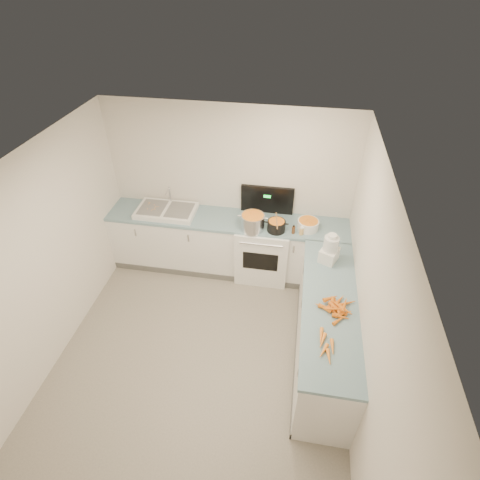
% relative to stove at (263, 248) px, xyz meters
% --- Properties ---
extents(floor, '(3.50, 4.00, 0.00)m').
position_rel_stove_xyz_m(floor, '(-0.55, -1.69, -0.47)').
color(floor, gray).
rests_on(floor, ground).
extents(ceiling, '(3.50, 4.00, 0.00)m').
position_rel_stove_xyz_m(ceiling, '(-0.55, -1.69, 2.03)').
color(ceiling, silver).
rests_on(ceiling, ground).
extents(wall_back, '(3.50, 0.00, 2.50)m').
position_rel_stove_xyz_m(wall_back, '(-0.55, 0.31, 0.78)').
color(wall_back, silver).
rests_on(wall_back, ground).
extents(wall_left, '(0.00, 4.00, 2.50)m').
position_rel_stove_xyz_m(wall_left, '(-2.30, -1.69, 0.78)').
color(wall_left, silver).
rests_on(wall_left, ground).
extents(wall_right, '(0.00, 4.00, 2.50)m').
position_rel_stove_xyz_m(wall_right, '(1.20, -1.69, 0.78)').
color(wall_right, silver).
rests_on(wall_right, ground).
extents(counter_back, '(3.50, 0.62, 0.94)m').
position_rel_stove_xyz_m(counter_back, '(-0.55, 0.01, -0.00)').
color(counter_back, white).
rests_on(counter_back, ground).
extents(counter_right, '(0.62, 2.20, 0.94)m').
position_rel_stove_xyz_m(counter_right, '(0.90, -1.39, -0.00)').
color(counter_right, white).
rests_on(counter_right, ground).
extents(stove, '(0.76, 0.65, 1.36)m').
position_rel_stove_xyz_m(stove, '(0.00, 0.00, 0.00)').
color(stove, white).
rests_on(stove, ground).
extents(sink, '(0.86, 0.52, 0.31)m').
position_rel_stove_xyz_m(sink, '(-1.45, 0.02, 0.50)').
color(sink, white).
rests_on(sink, counter_back).
extents(steel_pot, '(0.39, 0.39, 0.24)m').
position_rel_stove_xyz_m(steel_pot, '(-0.15, -0.16, 0.57)').
color(steel_pot, silver).
rests_on(steel_pot, stove).
extents(black_pot, '(0.32, 0.32, 0.18)m').
position_rel_stove_xyz_m(black_pot, '(0.18, -0.15, 0.53)').
color(black_pot, black).
rests_on(black_pot, stove).
extents(wooden_spoon, '(0.07, 0.38, 0.02)m').
position_rel_stove_xyz_m(wooden_spoon, '(0.18, -0.15, 0.63)').
color(wooden_spoon, '#AD7A47').
rests_on(wooden_spoon, black_pot).
extents(mixing_bowl, '(0.32, 0.32, 0.14)m').
position_rel_stove_xyz_m(mixing_bowl, '(0.61, -0.04, 0.53)').
color(mixing_bowl, white).
rests_on(mixing_bowl, counter_back).
extents(extract_bottle, '(0.04, 0.04, 0.11)m').
position_rel_stove_xyz_m(extract_bottle, '(0.42, -0.18, 0.52)').
color(extract_bottle, '#593319').
rests_on(extract_bottle, counter_back).
extents(spice_jar, '(0.06, 0.06, 0.10)m').
position_rel_stove_xyz_m(spice_jar, '(0.53, -0.18, 0.52)').
color(spice_jar, '#E5B266').
rests_on(spice_jar, counter_back).
extents(food_processor, '(0.27, 0.29, 0.40)m').
position_rel_stove_xyz_m(food_processor, '(0.88, -0.66, 0.64)').
color(food_processor, white).
rests_on(food_processor, counter_right).
extents(carrot_pile, '(0.45, 0.45, 0.09)m').
position_rel_stove_xyz_m(carrot_pile, '(0.96, -1.48, 0.50)').
color(carrot_pile, orange).
rests_on(carrot_pile, counter_right).
extents(peeled_carrots, '(0.16, 0.42, 0.04)m').
position_rel_stove_xyz_m(peeled_carrots, '(0.84, -1.98, 0.49)').
color(peeled_carrots, orange).
rests_on(peeled_carrots, counter_right).
extents(peelings, '(0.20, 0.23, 0.01)m').
position_rel_stove_xyz_m(peelings, '(-1.65, 0.03, 0.54)').
color(peelings, tan).
rests_on(peelings, sink).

